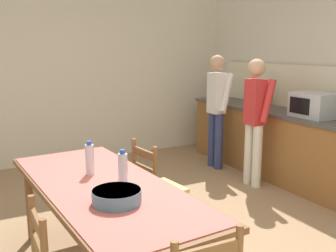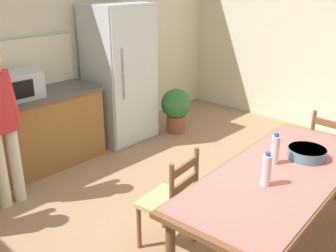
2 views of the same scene
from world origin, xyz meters
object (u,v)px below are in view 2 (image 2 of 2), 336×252
serving_bowl (307,153)px  chair_head_end (331,153)px  microwave (16,86)px  bottle_near_centre (266,170)px  chair_side_far_left (171,202)px  bottle_off_centre (275,149)px  refrigerator (120,74)px  potted_plant (176,107)px  person_at_counter (0,121)px  dining_table (279,180)px

serving_bowl → chair_head_end: size_ratio=0.35×
microwave → bottle_near_centre: size_ratio=1.85×
chair_side_far_left → bottle_off_centre: bearing=129.7°
microwave → serving_bowl: bearing=-70.2°
refrigerator → potted_plant: 0.99m
bottle_off_centre → chair_head_end: bottle_off_centre is taller
chair_head_end → person_at_counter: size_ratio=0.56×
bottle_off_centre → person_at_counter: bearing=118.6°
bottle_off_centre → chair_head_end: size_ratio=0.30×
bottle_off_centre → person_at_counter: person_at_counter is taller
serving_bowl → chair_head_end: (0.98, 0.13, -0.38)m
chair_head_end → bottle_near_centre: bearing=95.2°
potted_plant → chair_side_far_left: bearing=-139.0°
refrigerator → dining_table: size_ratio=0.86×
chair_head_end → chair_side_far_left: bearing=73.7°
serving_bowl → chair_side_far_left: size_ratio=0.35×
refrigerator → chair_head_end: (0.56, -2.79, -0.50)m
person_at_counter → bottle_off_centre: bearing=-151.4°
chair_head_end → person_at_counter: 3.42m
dining_table → serving_bowl: bearing=-6.0°
potted_plant → serving_bowl: bearing=-114.2°
bottle_near_centre → serving_bowl: bottle_near_centre is taller
microwave → potted_plant: bearing=-11.6°
bottle_off_centre → potted_plant: 2.77m
microwave → bottle_off_centre: microwave is taller
microwave → person_at_counter: 0.71m
dining_table → serving_bowl: 0.40m
bottle_off_centre → potted_plant: bottle_off_centre is taller
dining_table → chair_head_end: size_ratio=2.42×
bottle_near_centre → chair_head_end: size_ratio=0.30×
chair_head_end → microwave: bearing=37.3°
refrigerator → person_at_counter: 2.01m
dining_table → chair_side_far_left: (-0.53, 0.69, -0.25)m
serving_bowl → person_at_counter: bearing=122.1°
bottle_off_centre → serving_bowl: size_ratio=0.84×
bottle_off_centre → microwave: bearing=105.7°
refrigerator → serving_bowl: refrigerator is taller
chair_side_far_left → potted_plant: size_ratio=1.36×
chair_head_end → refrigerator: bearing=12.5°
bottle_off_centre → chair_head_end: bearing=-1.0°
bottle_off_centre → bottle_near_centre: bearing=-160.1°
microwave → refrigerator: bearing=-0.7°
dining_table → bottle_near_centre: bottle_near_centre is taller
refrigerator → potted_plant: bearing=-31.9°
potted_plant → bottle_off_centre: bearing=-120.9°
refrigerator → person_at_counter: (-1.94, -0.50, -0.03)m
serving_bowl → person_at_counter: (-1.52, 2.42, 0.09)m
person_at_counter → serving_bowl: bearing=-147.9°
dining_table → chair_side_far_left: size_ratio=2.42×
microwave → dining_table: 3.00m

